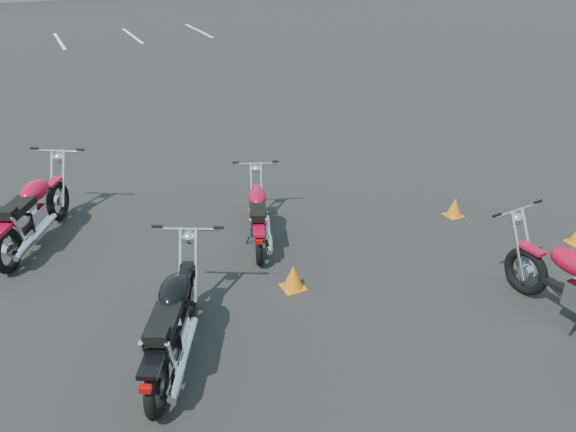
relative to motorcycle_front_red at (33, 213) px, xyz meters
name	(u,v)px	position (x,y,z in m)	size (l,w,h in m)	color
ground	(294,279)	(3.06, -2.58, -0.51)	(120.00, 120.00, 0.00)	black
motorcycle_front_red	(33,213)	(0.00, 0.00, 0.00)	(1.55, 2.18, 1.12)	black
motorcycle_second_black	(173,322)	(1.19, -3.42, -0.01)	(1.46, 2.17, 1.11)	black
motorcycle_third_red	(258,216)	(3.05, -1.39, -0.08)	(1.08, 1.89, 0.94)	black
training_cone_near	(455,207)	(6.29, -2.03, -0.35)	(0.27, 0.27, 0.32)	orange
training_cone_extra	(293,277)	(2.96, -2.75, -0.34)	(0.29, 0.29, 0.35)	orange
parking_line_stripes	(20,44)	(0.56, 17.42, -0.51)	(15.12, 4.00, 0.01)	silver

